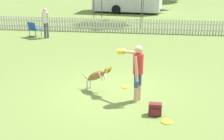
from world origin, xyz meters
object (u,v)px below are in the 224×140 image
leaping_dog (97,75)px  backpack_on_grass (155,109)px  folding_chair_blue_left (34,28)px  frisbee_near_handler (167,122)px  handler_person (136,66)px  frisbee_near_dog (126,87)px  spectator_standing (46,20)px

leaping_dog → backpack_on_grass: size_ratio=3.24×
backpack_on_grass → folding_chair_blue_left: folding_chair_blue_left is taller
leaping_dog → frisbee_near_handler: 2.70m
handler_person → leaping_dog: (-1.18, 0.52, -0.51)m
leaping_dog → folding_chair_blue_left: leaping_dog is taller
handler_person → backpack_on_grass: bearing=-123.2°
folding_chair_blue_left → handler_person: bearing=150.7°
frisbee_near_handler → frisbee_near_dog: same height
leaping_dog → spectator_standing: size_ratio=0.69×
leaping_dog → frisbee_near_dog: (0.82, 0.43, -0.49)m
frisbee_near_handler → leaping_dog: bearing=139.6°
frisbee_near_handler → backpack_on_grass: size_ratio=0.80×
folding_chair_blue_left → backpack_on_grass: bearing=150.1°
backpack_on_grass → handler_person: bearing=122.3°
backpack_on_grass → spectator_standing: size_ratio=0.21×
frisbee_near_handler → frisbee_near_dog: 2.46m
folding_chair_blue_left → spectator_standing: 0.87m
frisbee_near_dog → spectator_standing: (-4.72, 6.29, 0.92)m
backpack_on_grass → spectator_standing: bearing=124.8°
frisbee_near_handler → spectator_standing: bearing=125.1°
frisbee_near_handler → folding_chair_blue_left: size_ratio=0.33×
frisbee_near_dog → folding_chair_blue_left: size_ratio=0.33×
handler_person → folding_chair_blue_left: (-5.81, 7.37, -0.54)m
frisbee_near_dog → folding_chair_blue_left: folding_chair_blue_left is taller
backpack_on_grass → frisbee_near_dog: bearing=116.8°
handler_person → frisbee_near_dog: (-0.37, 0.94, -1.00)m
backpack_on_grass → folding_chair_blue_left: (-6.36, 8.23, 0.31)m
handler_person → folding_chair_blue_left: size_ratio=2.02×
frisbee_near_handler → spectator_standing: size_ratio=0.17×
handler_person → leaping_dog: handler_person is taller
handler_person → frisbee_near_dog: bearing=45.7°
handler_person → leaping_dog: 1.39m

